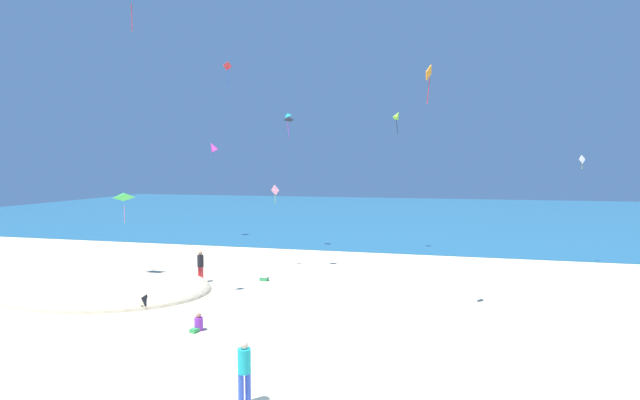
# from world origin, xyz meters

# --- Properties ---
(ground_plane) EXTENTS (120.00, 120.00, 0.00)m
(ground_plane) POSITION_xyz_m (0.00, 10.00, 0.00)
(ground_plane) COLOR beige
(ocean_water) EXTENTS (120.00, 60.00, 0.05)m
(ocean_water) POSITION_xyz_m (0.00, 51.50, 0.03)
(ocean_water) COLOR #236084
(ocean_water) RESTS_ON ground_plane
(dune_mound) EXTENTS (11.51, 8.06, 2.07)m
(dune_mound) POSITION_xyz_m (-11.64, 8.21, 0.00)
(dune_mound) COLOR beige
(dune_mound) RESTS_ON ground_plane
(beach_chair_far_right) EXTENTS (0.70, 0.65, 0.57)m
(beach_chair_far_right) POSITION_xyz_m (-7.63, 5.75, 0.27)
(beach_chair_far_right) COLOR black
(beach_chair_far_right) RESTS_ON ground_plane
(cooler_box) EXTENTS (0.46, 0.36, 0.23)m
(cooler_box) POSITION_xyz_m (-4.21, 11.82, 0.12)
(cooler_box) COLOR #339956
(cooler_box) RESTS_ON ground_plane
(person_1) EXTENTS (0.41, 0.60, 0.69)m
(person_1) POSITION_xyz_m (-3.89, 3.79, 0.25)
(person_1) COLOR purple
(person_1) RESTS_ON ground_plane
(person_2) EXTENTS (0.49, 0.49, 1.74)m
(person_2) POSITION_xyz_m (0.03, -1.01, 1.01)
(person_2) COLOR blue
(person_2) RESTS_ON ground_plane
(person_3) EXTENTS (0.41, 0.41, 1.70)m
(person_3) POSITION_xyz_m (-7.40, 10.64, 0.98)
(person_3) COLOR red
(person_3) RESTS_ON ground_plane
(kite_white) EXTENTS (0.44, 0.34, 0.86)m
(kite_white) POSITION_xyz_m (13.71, 20.22, 6.67)
(kite_white) COLOR white
(kite_orange) EXTENTS (0.23, 0.62, 1.55)m
(kite_orange) POSITION_xyz_m (4.48, 7.90, 10.01)
(kite_orange) COLOR orange
(kite_teal) EXTENTS (0.70, 0.69, 1.30)m
(kite_teal) POSITION_xyz_m (-5.96, 21.59, 10.08)
(kite_teal) COLOR #1EADAD
(kite_pink) EXTENTS (0.62, 0.31, 1.14)m
(kite_pink) POSITION_xyz_m (-4.77, 15.34, 4.77)
(kite_pink) COLOR pink
(kite_lime) EXTENTS (0.80, 0.79, 1.73)m
(kite_lime) POSITION_xyz_m (2.08, 22.71, 9.97)
(kite_lime) COLOR #99DB33
(kite_black) EXTENTS (0.61, 0.52, 1.32)m
(kite_black) POSITION_xyz_m (-3.69, 14.84, 9.08)
(kite_black) COLOR black
(kite_red) EXTENTS (0.47, 0.42, 1.59)m
(kite_red) POSITION_xyz_m (-8.80, 17.44, 12.87)
(kite_red) COLOR red
(kite_green) EXTENTS (0.96, 0.96, 1.61)m
(kite_green) POSITION_xyz_m (-10.00, 7.89, 4.83)
(kite_green) COLOR green
(kite_magenta) EXTENTS (1.12, 0.99, 1.46)m
(kite_magenta) POSITION_xyz_m (-13.96, 25.49, 7.95)
(kite_magenta) COLOR #DB3DA8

